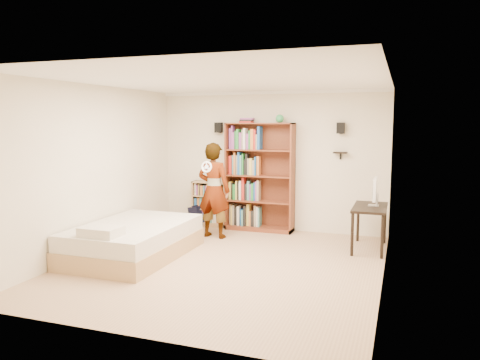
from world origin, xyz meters
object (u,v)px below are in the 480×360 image
(tall_bookshelf, at_px, (260,177))
(low_bookshelf, at_px, (210,204))
(daybed, at_px, (134,236))
(computer_desk, at_px, (369,228))
(person, at_px, (214,190))

(tall_bookshelf, distance_m, low_bookshelf, 1.22)
(daybed, bearing_deg, tall_bookshelf, 60.33)
(tall_bookshelf, bearing_deg, computer_desk, -18.85)
(tall_bookshelf, distance_m, person, 1.04)
(daybed, distance_m, person, 1.81)
(tall_bookshelf, distance_m, computer_desk, 2.35)
(computer_desk, height_order, person, person)
(low_bookshelf, relative_size, computer_desk, 0.85)
(daybed, xyz_separation_m, person, (0.72, 1.57, 0.55))
(tall_bookshelf, bearing_deg, person, -127.96)
(tall_bookshelf, relative_size, low_bookshelf, 2.30)
(computer_desk, xyz_separation_m, daybed, (-3.48, -1.65, -0.04))
(daybed, bearing_deg, low_bookshelf, 83.29)
(low_bookshelf, relative_size, daybed, 0.41)
(tall_bookshelf, height_order, low_bookshelf, tall_bookshelf)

